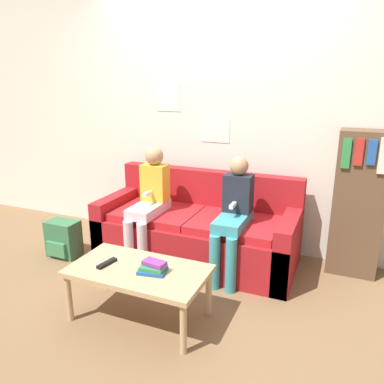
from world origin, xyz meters
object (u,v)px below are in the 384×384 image
couch (198,231)px  tv_remote (107,263)px  person_left (149,199)px  coffee_table (139,274)px  person_right (233,213)px  backpack (63,239)px  bookshelf (358,204)px

couch → tv_remote: size_ratio=10.65×
couch → person_left: 0.56m
coffee_table → person_right: person_right is taller
coffee_table → backpack: (-1.21, 0.58, -0.17)m
person_right → backpack: bearing=-170.7°
couch → coffee_table: 1.05m
person_left → person_right: 0.82m
tv_remote → bookshelf: (1.63, 1.39, 0.24)m
couch → backpack: 1.32m
person_left → backpack: size_ratio=3.02×
coffee_table → tv_remote: size_ratio=5.58×
person_right → bookshelf: bearing=27.1°
person_right → tv_remote: (-0.67, -0.89, -0.18)m
couch → tv_remote: bearing=-103.7°
person_left → tv_remote: person_left is taller
coffee_table → person_left: size_ratio=0.90×
person_left → coffee_table: bearing=-65.8°
bookshelf → person_left: bearing=-164.6°
coffee_table → backpack: 1.35m
bookshelf → tv_remote: bearing=-139.7°
coffee_table → person_left: person_left is taller
couch → backpack: bearing=-159.5°
couch → bookshelf: (1.37, 0.30, 0.36)m
backpack → person_left: bearing=18.4°
coffee_table → tv_remote: 0.25m
couch → person_left: person_left is taller
bookshelf → backpack: size_ratio=3.57×
person_left → backpack: 0.97m
person_left → tv_remote: size_ratio=6.18×
coffee_table → backpack: coffee_table is taller
coffee_table → person_right: bearing=63.2°
coffee_table → bookshelf: bookshelf is taller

